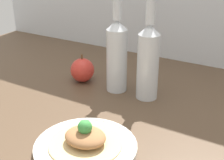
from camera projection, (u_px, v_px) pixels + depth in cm
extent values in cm
cube|color=brown|center=(110.00, 124.00, 84.41)|extent=(180.00, 110.00, 4.00)
cylinder|color=silver|center=(86.00, 147.00, 70.56)|extent=(23.38, 23.38, 1.38)
torus|color=silver|center=(86.00, 145.00, 70.36)|extent=(22.48, 22.48, 0.96)
cylinder|color=#D6BC7F|center=(86.00, 144.00, 70.20)|extent=(16.71, 16.71, 0.40)
ellipsoid|color=#9E6B42|center=(85.00, 137.00, 69.47)|extent=(9.64, 8.20, 3.23)
sphere|color=green|center=(85.00, 127.00, 68.42)|extent=(3.28, 3.28, 3.28)
cylinder|color=silver|center=(117.00, 61.00, 95.83)|extent=(6.42, 6.42, 19.61)
cone|color=silver|center=(117.00, 25.00, 91.29)|extent=(6.42, 6.42, 2.89)
cylinder|color=silver|center=(117.00, 7.00, 89.22)|extent=(2.57, 2.57, 7.36)
cylinder|color=silver|center=(148.00, 67.00, 90.95)|extent=(6.42, 6.42, 19.61)
cone|color=silver|center=(150.00, 29.00, 86.41)|extent=(6.42, 6.42, 2.89)
cylinder|color=silver|center=(151.00, 11.00, 84.34)|extent=(2.57, 2.57, 7.36)
sphere|color=red|center=(82.00, 70.00, 104.27)|extent=(8.01, 8.01, 8.01)
cylinder|color=brown|center=(82.00, 57.00, 102.40)|extent=(0.64, 0.64, 1.80)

